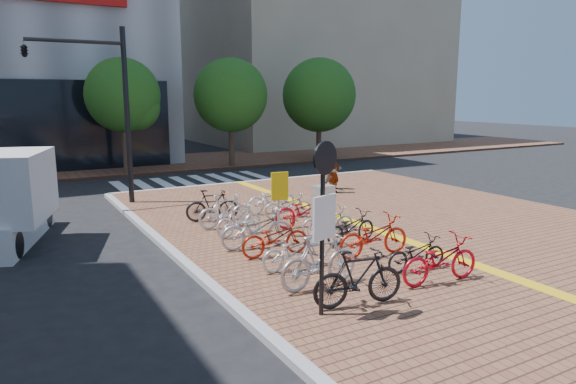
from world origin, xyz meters
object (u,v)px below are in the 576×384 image
bike_6 (225,211)px  bike_8 (440,260)px  bike_13 (304,210)px  bike_15 (271,199)px  bike_3 (275,238)px  pedestrian_b (333,170)px  bike_4 (257,228)px  bike_1 (319,261)px  bike_5 (239,220)px  bike_9 (416,253)px  yellow_sign (279,192)px  bike_0 (358,278)px  traffic_light_pole (82,83)px  bike_10 (374,236)px  notice_sign (324,208)px  bike_14 (288,205)px  bike_7 (212,205)px  utility_box (323,207)px  bike_2 (294,251)px  bike_11 (351,227)px  bike_12 (328,221)px  pedestrian_a (334,174)px

bike_6 → bike_8: 7.06m
bike_13 → bike_15: bike_13 is taller
bike_3 → pedestrian_b: pedestrian_b is taller
bike_4 → pedestrian_b: bearing=-42.7°
bike_1 → bike_5: 4.59m
bike_9 → yellow_sign: size_ratio=0.85×
bike_0 → bike_13: 6.19m
traffic_light_pole → pedestrian_b: bearing=-8.6°
bike_1 → bike_4: size_ratio=0.96×
bike_10 → notice_sign: 4.18m
bike_0 → bike_14: size_ratio=1.14×
bike_1 → bike_10: bike_1 is taller
bike_7 → traffic_light_pole: bearing=46.9°
bike_4 → utility_box: (2.72, 0.92, 0.13)m
pedestrian_b → bike_8: bearing=-104.6°
bike_1 → bike_15: (2.40, 6.79, -0.09)m
bike_6 → notice_sign: size_ratio=0.54×
bike_0 → bike_3: bike_0 is taller
bike_9 → bike_14: (-0.03, 6.02, 0.01)m
bike_2 → bike_6: bearing=-2.0°
bike_5 → bike_10: bike_10 is taller
bike_6 → bike_11: (2.35, -3.29, -0.07)m
bike_5 → bike_9: bearing=-164.3°
notice_sign → traffic_light_pole: (-2.19, 12.26, 2.42)m
bike_10 → bike_12: 2.18m
bike_2 → bike_11: bike_11 is taller
bike_14 → traffic_light_pole: size_ratio=0.25×
bike_14 → yellow_sign: bearing=153.6°
bike_6 → bike_9: bearing=-157.4°
bike_3 → bike_13: bike_13 is taller
bike_5 → pedestrian_a: pedestrian_a is taller
bike_13 → pedestrian_a: size_ratio=1.22×
pedestrian_a → notice_sign: size_ratio=0.49×
pedestrian_b → notice_sign: (-7.57, -10.78, 1.21)m
bike_6 → bike_11: bike_6 is taller
bike_13 → yellow_sign: size_ratio=1.04×
bike_14 → yellow_sign: size_ratio=0.87×
utility_box → notice_sign: notice_sign is taller
bike_2 → bike_6: size_ratio=0.97×
bike_1 → bike_12: size_ratio=1.17×
bike_13 → yellow_sign: yellow_sign is taller
bike_1 → bike_2: size_ratio=1.15×
bike_8 → pedestrian_a: bearing=-17.5°
bike_1 → bike_9: 2.55m
bike_1 → bike_13: 5.17m
bike_0 → bike_8: bike_0 is taller
bike_4 → bike_13: size_ratio=1.03×
bike_0 → bike_13: (2.27, 5.76, -0.05)m
bike_5 → bike_10: size_ratio=0.77×
pedestrian_a → traffic_light_pole: size_ratio=0.25×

